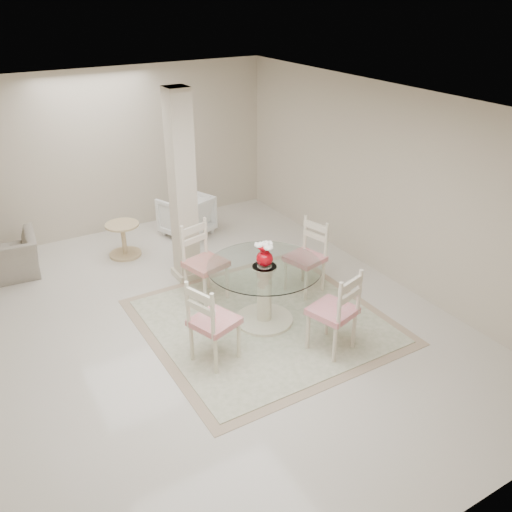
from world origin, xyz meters
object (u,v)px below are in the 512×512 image
dining_table (264,294)px  dining_chair_east (309,251)px  dining_chair_north (202,256)px  dining_chair_south (338,307)px  recliner_taupe (3,258)px  red_vase (265,254)px  dining_chair_west (209,318)px  armchair_white (186,215)px  side_table (124,241)px  column (182,189)px

dining_table → dining_chair_east: dining_chair_east is taller
dining_chair_north → dining_chair_south: 2.05m
dining_chair_south → recliner_taupe: bearing=-68.6°
red_vase → dining_chair_west: size_ratio=0.27×
dining_chair_west → dining_chair_south: 1.45m
armchair_white → dining_chair_north: bearing=50.3°
dining_table → dining_chair_west: dining_chair_west is taller
recliner_taupe → dining_chair_east: bearing=149.8°
armchair_white → dining_chair_south: bearing=70.3°
dining_chair_north → side_table: size_ratio=2.20×
dining_chair_east → side_table: (-1.84, 2.34, -0.34)m
dining_table → armchair_white: bearing=84.5°
dining_chair_east → dining_chair_west: dining_chair_west is taller
column → recliner_taupe: 2.85m
dining_table → side_table: (-0.89, 2.73, -0.16)m
dining_chair_west → dining_chair_south: size_ratio=0.99×
column → dining_chair_west: 2.22m
armchair_white → side_table: size_ratio=1.40×
dining_chair_east → dining_chair_south: dining_chair_south is taller
dining_chair_north → recliner_taupe: size_ratio=1.24×
dining_chair_south → recliner_taupe: dining_chair_south is taller
red_vase → dining_chair_east: (0.95, 0.39, -0.37)m
recliner_taupe → dining_table: bearing=137.1°
dining_chair_east → dining_chair_north: (-1.33, 0.56, 0.03)m
red_vase → dining_chair_south: size_ratio=0.27×
dining_table → recliner_taupe: bearing=131.6°
column → red_vase: column is taller
armchair_white → side_table: bearing=-9.6°
dining_chair_west → armchair_white: (1.23, 3.36, -0.26)m
dining_chair_south → side_table: size_ratio=2.15×
dining_chair_north → dining_chair_south: (0.78, -1.90, -0.01)m
dining_chair_east → dining_chair_south: size_ratio=0.97×
dining_chair_north → armchair_white: dining_chair_north is taller
column → dining_chair_south: column is taller
dining_chair_north → armchair_white: 2.15m
dining_table → dining_chair_south: (0.39, -0.95, 0.20)m
red_vase → armchair_white: size_ratio=0.42×
dining_chair_west → dining_chair_south: (1.34, -0.55, 0.01)m
column → dining_chair_north: size_ratio=2.28×
red_vase → dining_chair_south: bearing=-67.7°
side_table → column: bearing=-63.2°
dining_chair_south → dining_chair_east: bearing=-128.8°
dining_chair_east → dining_table: bearing=-82.1°
red_vase → armchair_white: (0.29, 2.97, -0.62)m
dining_table → armchair_white: (0.29, 2.97, -0.07)m
dining_chair_east → recliner_taupe: bearing=-140.0°
dining_chair_north → side_table: dining_chair_north is taller
column → dining_chair_south: size_ratio=2.33×
column → dining_chair_north: 0.98m
dining_chair_south → side_table: dining_chair_south is taller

